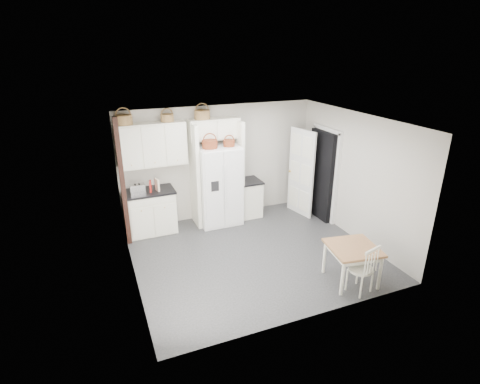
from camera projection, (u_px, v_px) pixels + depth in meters
name	position (u px, v px, depth m)	size (l,w,h in m)	color
floor	(254.00, 253.00, 7.34)	(4.50, 4.50, 0.00)	#28292A
ceiling	(256.00, 121.00, 6.39)	(4.50, 4.50, 0.00)	white
wall_back	(219.00, 162.00, 8.59)	(4.50, 4.50, 0.00)	#BCB7A7
wall_left	(128.00, 211.00, 6.08)	(4.00, 4.00, 0.00)	#BCB7A7
wall_right	(355.00, 177.00, 7.66)	(4.00, 4.00, 0.00)	#BCB7A7
refrigerator	(219.00, 185.00, 8.35)	(0.92, 0.74, 1.79)	white
base_cab_left	(151.00, 212.00, 8.06)	(0.99, 0.63, 0.92)	white
base_cab_right	(249.00, 198.00, 8.88)	(0.48, 0.57, 0.84)	white
dining_table	(351.00, 264.00, 6.38)	(0.79, 0.79, 0.66)	olive
windsor_chair	(361.00, 269.00, 6.07)	(0.41, 0.37, 0.84)	white
counter_left	(149.00, 191.00, 7.88)	(1.03, 0.67, 0.04)	black
counter_right	(249.00, 181.00, 8.72)	(0.51, 0.61, 0.04)	black
toaster	(138.00, 189.00, 7.66)	(0.30, 0.17, 0.21)	silver
cookbook_red	(150.00, 186.00, 7.77)	(0.03, 0.16, 0.23)	red
cookbook_cream	(157.00, 185.00, 7.81)	(0.04, 0.17, 0.26)	beige
basket_upper_a	(124.00, 120.00, 7.32)	(0.33, 0.33, 0.19)	brown
basket_upper_c	(167.00, 118.00, 7.63)	(0.27, 0.27, 0.15)	brown
basket_bridge_a	(202.00, 115.00, 7.88)	(0.33, 0.33, 0.19)	brown
basket_fridge_a	(210.00, 144.00, 7.83)	(0.33, 0.33, 0.17)	maroon
basket_fridge_b	(229.00, 143.00, 7.99)	(0.25, 0.25, 0.13)	maroon
upper_cabinet	(152.00, 145.00, 7.70)	(1.40, 0.34, 0.90)	white
bridge_cabinet	(214.00, 129.00, 8.09)	(1.12, 0.34, 0.45)	white
fridge_panel_left	(195.00, 176.00, 8.16)	(0.08, 0.60, 2.30)	white
fridge_panel_right	(238.00, 170.00, 8.51)	(0.08, 0.60, 2.30)	white
trim_post	(123.00, 184.00, 7.26)	(0.09, 0.09, 2.60)	black
doorway_void	(322.00, 175.00, 8.59)	(0.18, 0.85, 2.05)	black
door_slab	(301.00, 173.00, 8.75)	(0.80, 0.04, 2.05)	white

